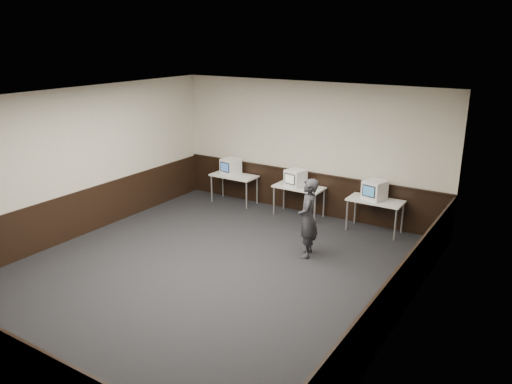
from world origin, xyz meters
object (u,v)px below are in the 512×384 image
desk_right (375,203)px  emac_right (375,190)px  desk_left (234,178)px  person (308,218)px  emac_left (231,166)px  emac_center (295,178)px  desk_center (299,189)px

desk_right → emac_right: emac_right is taller
desk_left → emac_right: emac_right is taller
person → emac_left: bearing=-141.1°
desk_left → desk_right: same height
emac_right → person: size_ratio=0.34×
emac_center → desk_right: bearing=11.7°
desk_center → emac_right: bearing=0.4°
person → emac_center: bearing=-165.4°
emac_left → emac_right: emac_right is taller
desk_center → desk_left: bearing=180.0°
emac_right → person: person is taller
desk_center → emac_right: (1.85, 0.01, 0.29)m
desk_left → desk_right: bearing=0.0°
desk_center → emac_left: (-2.02, 0.03, 0.28)m
desk_right → emac_center: 2.00m
desk_left → person: (3.11, -1.95, 0.12)m
desk_right → emac_left: emac_left is taller
desk_left → desk_center: same height
desk_center → emac_center: emac_center is taller
desk_left → emac_left: emac_left is taller
emac_right → person: bearing=-94.2°
desk_right → emac_center: emac_center is taller
emac_center → person: bearing=-45.4°
desk_left → emac_right: size_ratio=2.22×
desk_left → emac_center: (1.82, -0.04, 0.28)m
emac_center → desk_center: bearing=37.6°
desk_left → person: 3.67m
emac_center → desk_left: bearing=-170.8°
person → emac_right: bearing=142.3°
desk_left → desk_right: (3.80, 0.00, 0.00)m
desk_left → desk_center: (1.90, 0.00, 0.00)m
emac_right → emac_center: bearing=-164.4°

